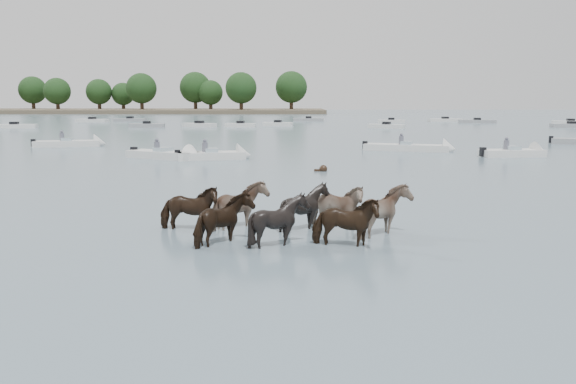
{
  "coord_description": "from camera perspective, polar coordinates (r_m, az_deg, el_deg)",
  "views": [
    {
      "loc": [
        1.11,
        -14.9,
        3.87
      ],
      "look_at": [
        1.01,
        2.61,
        1.1
      ],
      "focal_mm": 36.91,
      "sensor_mm": 36.0,
      "label": 1
    }
  ],
  "objects": [
    {
      "name": "swimming_pony",
      "position": [
        31.98,
        3.34,
        2.2
      ],
      "size": [
        0.72,
        0.44,
        0.44
      ],
      "color": "black",
      "rests_on": "ground"
    },
    {
      "name": "treeline",
      "position": [
        183.09,
        -24.6,
        9.07
      ],
      "size": [
        151.07,
        22.33,
        12.25
      ],
      "color": "#382619",
      "rests_on": "ground"
    },
    {
      "name": "shoreline",
      "position": [
        179.61,
        -23.18,
        7.19
      ],
      "size": [
        160.0,
        30.0,
        1.0
      ],
      "primitive_type": "cube",
      "color": "#4C4233",
      "rests_on": "ground"
    },
    {
      "name": "motorboat_b",
      "position": [
        39.21,
        -11.06,
        3.48
      ],
      "size": [
        5.65,
        4.06,
        1.92
      ],
      "rotation": [
        0.0,
        0.0,
        -0.5
      ],
      "color": "silver",
      "rests_on": "ground"
    },
    {
      "name": "motorboat_f",
      "position": [
        51.76,
        -19.65,
        4.42
      ],
      "size": [
        5.84,
        2.92,
        1.92
      ],
      "rotation": [
        0.0,
        0.0,
        0.25
      ],
      "color": "silver",
      "rests_on": "ground"
    },
    {
      "name": "distant_flotilla",
      "position": [
        89.79,
        -0.52,
        6.67
      ],
      "size": [
        102.26,
        27.26,
        0.93
      ],
      "color": "silver",
      "rests_on": "ground"
    },
    {
      "name": "motorboat_d",
      "position": [
        43.18,
        21.58,
        3.52
      ],
      "size": [
        4.88,
        2.26,
        1.92
      ],
      "rotation": [
        0.0,
        0.0,
        0.15
      ],
      "color": "silver",
      "rests_on": "ground"
    },
    {
      "name": "motorboat_c",
      "position": [
        45.38,
        12.38,
        4.16
      ],
      "size": [
        6.91,
        3.62,
        1.92
      ],
      "rotation": [
        0.0,
        0.0,
        -0.32
      ],
      "color": "silver",
      "rests_on": "ground"
    },
    {
      "name": "pony_herd",
      "position": [
        16.83,
        0.16,
        -2.23
      ],
      "size": [
        7.55,
        3.86,
        1.64
      ],
      "color": "black",
      "rests_on": "ground"
    },
    {
      "name": "motorboat_a",
      "position": [
        38.64,
        -6.34,
        3.52
      ],
      "size": [
        5.01,
        2.6,
        1.92
      ],
      "rotation": [
        0.0,
        0.0,
        0.22
      ],
      "color": "silver",
      "rests_on": "ground"
    },
    {
      "name": "ground",
      "position": [
        15.43,
        -3.82,
        -5.55
      ],
      "size": [
        400.0,
        400.0,
        0.0
      ],
      "primitive_type": "plane",
      "color": "#4C626D",
      "rests_on": "ground"
    }
  ]
}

